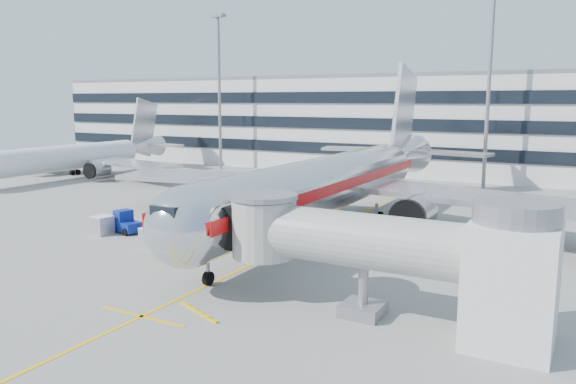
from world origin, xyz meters
The scene contains 15 objects.
ground centered at (0.00, 0.00, 0.00)m, with size 180.00×180.00×0.00m, color gray.
lead_in_line centered at (0.00, 10.00, 0.01)m, with size 0.25×70.00×0.01m, color #F7B50D.
stop_bar centered at (0.00, -14.00, 0.01)m, with size 6.00×0.25×0.01m, color #F7B50D.
main_jet centered at (0.00, 11.72, 4.23)m, with size 50.95×48.70×16.06m.
jet_bridge centered at (12.18, -8.00, 3.87)m, with size 17.80×4.50×7.00m.
terminal centered at (0.00, 57.95, 7.80)m, with size 150.00×24.25×15.60m.
light_mast_west centered at (-35.00, 42.00, 14.88)m, with size 2.40×1.20×25.45m.
light_mast_centre centered at (8.00, 42.00, 14.88)m, with size 2.40×1.20×25.45m.
second_jet centered at (-48.00, 22.80, 3.18)m, with size 38.21×36.52×12.04m.
belt_loader centered at (-7.39, -2.54, 0.61)m, with size 4.57×1.97×2.15m.
baggage_tug centered at (-15.07, 0.00, 0.87)m, with size 2.92×2.19×1.99m.
cargo_container_left centered at (-16.42, -1.46, 0.82)m, with size 1.73×1.73×1.62m.
cargo_container_right centered at (-11.72, 0.48, 0.78)m, with size 1.76×1.76×1.55m.
cargo_container_front centered at (-9.66, -2.61, 0.80)m, with size 1.67×1.67×1.59m.
ramp_worker centered at (-8.60, -3.51, 1.02)m, with size 0.74×0.49×2.04m, color #B5FF1A.
Camera 1 is at (21.08, -35.55, 11.69)m, focal length 35.00 mm.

